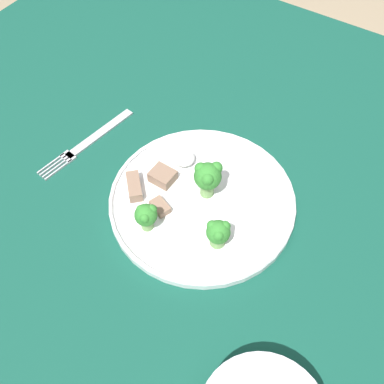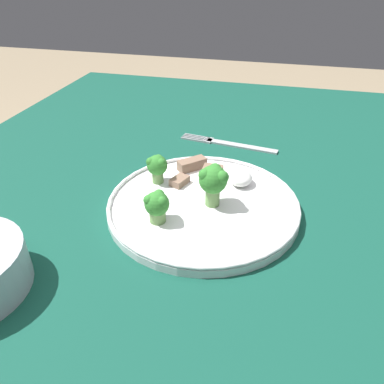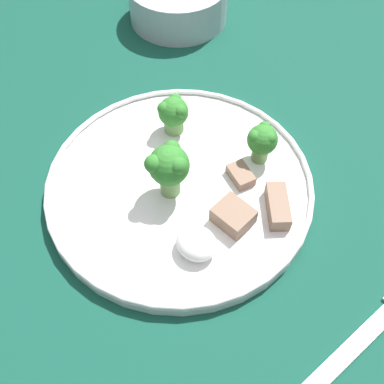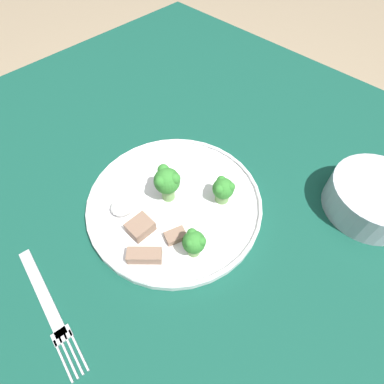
{
  "view_description": "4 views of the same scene",
  "coord_description": "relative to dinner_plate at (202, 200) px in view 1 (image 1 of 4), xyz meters",
  "views": [
    {
      "loc": [
        -0.25,
        0.37,
        1.34
      ],
      "look_at": [
        -0.04,
        0.04,
        0.78
      ],
      "focal_mm": 42.0,
      "sensor_mm": 36.0,
      "label": 1
    },
    {
      "loc": [
        -0.51,
        -0.07,
        1.09
      ],
      "look_at": [
        -0.05,
        0.05,
        0.78
      ],
      "focal_mm": 35.0,
      "sensor_mm": 36.0,
      "label": 2
    },
    {
      "loc": [
        0.16,
        -0.18,
        1.16
      ],
      "look_at": [
        -0.02,
        0.02,
        0.79
      ],
      "focal_mm": 42.0,
      "sensor_mm": 36.0,
      "label": 3
    },
    {
      "loc": [
        0.13,
        0.25,
        1.17
      ],
      "look_at": [
        -0.07,
        0.05,
        0.79
      ],
      "focal_mm": 28.0,
      "sensor_mm": 36.0,
      "label": 4
    }
  ],
  "objects": [
    {
      "name": "broccoli_floret_back_left",
      "position": [
        0.0,
        -0.01,
        0.04
      ],
      "size": [
        0.04,
        0.04,
        0.06
      ],
      "color": "#709E56",
      "rests_on": "dinner_plate"
    },
    {
      "name": "fork",
      "position": [
        0.23,
        -0.0,
        -0.01
      ],
      "size": [
        0.05,
        0.2,
        0.0
      ],
      "color": "#B2B2B7",
      "rests_on": "table"
    },
    {
      "name": "meat_slice_front_slice",
      "position": [
        0.07,
        0.0,
        0.01
      ],
      "size": [
        0.04,
        0.03,
        0.02
      ],
      "color": "#846651",
      "rests_on": "dinner_plate"
    },
    {
      "name": "broccoli_floret_near_rim_left",
      "position": [
        0.04,
        0.09,
        0.03
      ],
      "size": [
        0.03,
        0.03,
        0.05
      ],
      "color": "#709E56",
      "rests_on": "dinner_plate"
    },
    {
      "name": "table",
      "position": [
        0.05,
        -0.03,
        -0.1
      ],
      "size": [
        1.23,
        1.1,
        0.75
      ],
      "color": "#114738",
      "rests_on": "ground_plane"
    },
    {
      "name": "ground_plane",
      "position": [
        0.05,
        -0.03,
        -0.76
      ],
      "size": [
        8.0,
        8.0,
        0.0
      ],
      "primitive_type": "plane",
      "color": "#9E896B"
    },
    {
      "name": "meat_slice_rear_slice",
      "position": [
        0.1,
        0.04,
        0.01
      ],
      "size": [
        0.05,
        0.05,
        0.02
      ],
      "color": "#846651",
      "rests_on": "dinner_plate"
    },
    {
      "name": "dinner_plate",
      "position": [
        0.0,
        0.0,
        0.0
      ],
      "size": [
        0.29,
        0.29,
        0.02
      ],
      "color": "white",
      "rests_on": "table"
    },
    {
      "name": "sauce_dollop",
      "position": [
        0.07,
        -0.05,
        0.01
      ],
      "size": [
        0.04,
        0.04,
        0.02
      ],
      "color": "white",
      "rests_on": "dinner_plate"
    },
    {
      "name": "meat_slice_middle_slice",
      "position": [
        0.04,
        0.05,
        0.01
      ],
      "size": [
        0.04,
        0.03,
        0.01
      ],
      "color": "#846651",
      "rests_on": "dinner_plate"
    },
    {
      "name": "broccoli_floret_center_left",
      "position": [
        -0.06,
        0.05,
        0.03
      ],
      "size": [
        0.04,
        0.03,
        0.05
      ],
      "color": "#709E56",
      "rests_on": "dinner_plate"
    }
  ]
}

